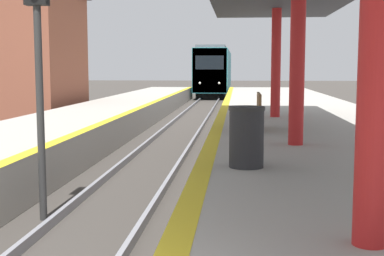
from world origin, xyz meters
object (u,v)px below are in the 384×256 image
Objects in this scene: signal_near at (37,32)px; bench at (254,111)px; trash_bin at (246,137)px; train at (215,71)px.

bench is at bearing 55.52° from signal_near.
train is at bearing 93.19° from trash_bin.
bench is at bearing -85.95° from train.
train is at bearing 94.05° from bench.
trash_bin reaches higher than bench.
trash_bin is at bearing -92.90° from bench.
trash_bin is (2.33, -41.73, -0.74)m from train.
trash_bin is 0.61× the size of bench.
signal_near is at bearing -179.39° from trash_bin.
train is 20.33× the size of trash_bin.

